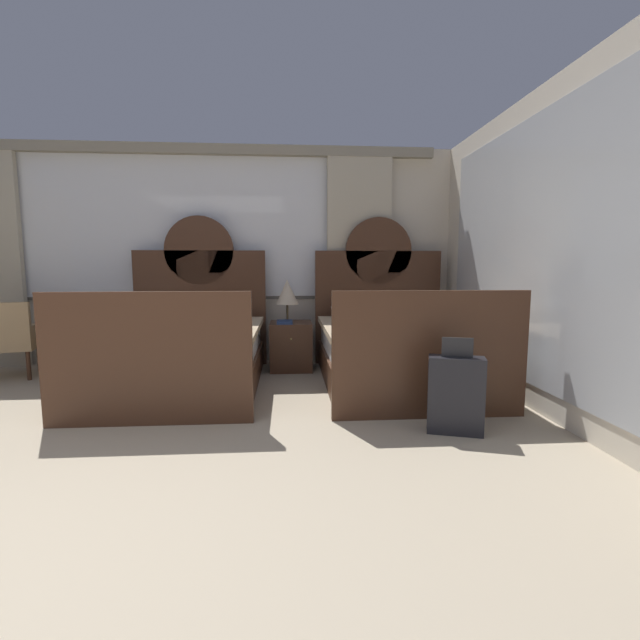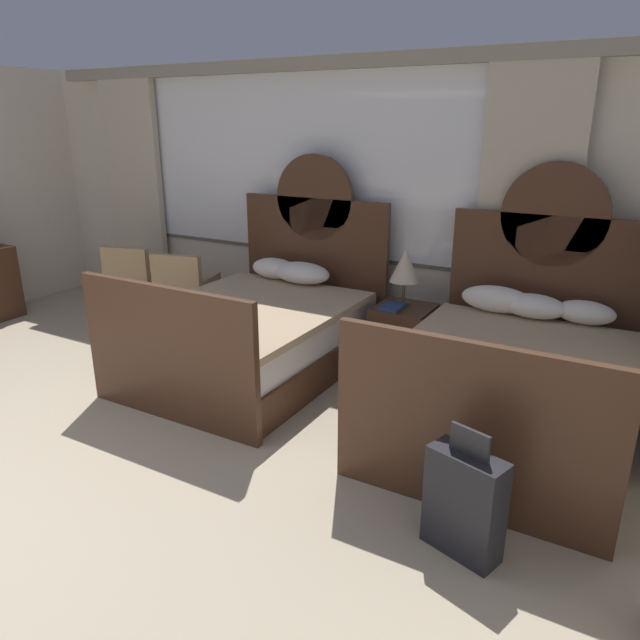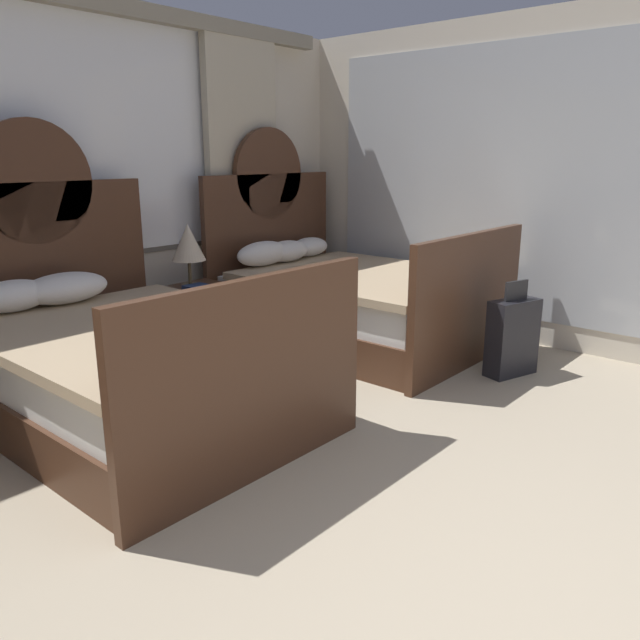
{
  "view_description": "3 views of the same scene",
  "coord_description": "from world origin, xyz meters",
  "px_view_note": "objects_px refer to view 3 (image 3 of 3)",
  "views": [
    {
      "loc": [
        1.35,
        -1.68,
        1.23
      ],
      "look_at": [
        1.61,
        2.02,
        0.77
      ],
      "focal_mm": 24.8,
      "sensor_mm": 36.0,
      "label": 1
    },
    {
      "loc": [
        3.18,
        -1.16,
        2.13
      ],
      "look_at": [
        1.1,
        2.48,
        0.7
      ],
      "focal_mm": 33.05,
      "sensor_mm": 36.0,
      "label": 2
    },
    {
      "loc": [
        -1.68,
        -0.4,
        1.6
      ],
      "look_at": [
        1.18,
        2.07,
        0.58
      ],
      "focal_mm": 34.88,
      "sensor_mm": 36.0,
      "label": 3
    }
  ],
  "objects_px": {
    "bed_near_mirror": "(351,299)",
    "suitcase_on_floor": "(512,337)",
    "book_on_nightstand": "(201,288)",
    "table_lamp_on_nightstand": "(188,243)",
    "bed_near_window": "(128,361)",
    "nightstand_between_beds": "(202,321)"
  },
  "relations": [
    {
      "from": "table_lamp_on_nightstand",
      "to": "suitcase_on_floor",
      "type": "xyz_separation_m",
      "value": [
        1.23,
        -2.19,
        -0.62
      ]
    },
    {
      "from": "bed_near_window",
      "to": "bed_near_mirror",
      "type": "xyz_separation_m",
      "value": [
        2.2,
        0.0,
        0.0
      ]
    },
    {
      "from": "bed_near_window",
      "to": "suitcase_on_floor",
      "type": "relative_size",
      "value": 3.05
    },
    {
      "from": "book_on_nightstand",
      "to": "bed_near_window",
      "type": "bearing_deg",
      "value": -150.68
    },
    {
      "from": "suitcase_on_floor",
      "to": "book_on_nightstand",
      "type": "bearing_deg",
      "value": 122.08
    },
    {
      "from": "table_lamp_on_nightstand",
      "to": "bed_near_mirror",
      "type": "bearing_deg",
      "value": -33.3
    },
    {
      "from": "suitcase_on_floor",
      "to": "bed_near_window",
      "type": "bearing_deg",
      "value": 148.01
    },
    {
      "from": "nightstand_between_beds",
      "to": "suitcase_on_floor",
      "type": "bearing_deg",
      "value": -60.57
    },
    {
      "from": "bed_near_window",
      "to": "nightstand_between_beds",
      "type": "relative_size",
      "value": 3.83
    },
    {
      "from": "bed_near_window",
      "to": "suitcase_on_floor",
      "type": "height_order",
      "value": "bed_near_window"
    },
    {
      "from": "bed_near_mirror",
      "to": "bed_near_window",
      "type": "bearing_deg",
      "value": -179.9
    },
    {
      "from": "nightstand_between_beds",
      "to": "suitcase_on_floor",
      "type": "relative_size",
      "value": 0.8
    },
    {
      "from": "nightstand_between_beds",
      "to": "suitcase_on_floor",
      "type": "xyz_separation_m",
      "value": [
        1.19,
        -2.11,
        0.01
      ]
    },
    {
      "from": "nightstand_between_beds",
      "to": "book_on_nightstand",
      "type": "bearing_deg",
      "value": -125.81
    },
    {
      "from": "table_lamp_on_nightstand",
      "to": "suitcase_on_floor",
      "type": "bearing_deg",
      "value": -60.6
    },
    {
      "from": "book_on_nightstand",
      "to": "suitcase_on_floor",
      "type": "bearing_deg",
      "value": -57.92
    },
    {
      "from": "bed_near_mirror",
      "to": "suitcase_on_floor",
      "type": "bearing_deg",
      "value": -86.28
    },
    {
      "from": "bed_near_mirror",
      "to": "book_on_nightstand",
      "type": "distance_m",
      "value": 1.32
    },
    {
      "from": "bed_near_mirror",
      "to": "table_lamp_on_nightstand",
      "type": "xyz_separation_m",
      "value": [
        -1.14,
        0.75,
        0.54
      ]
    },
    {
      "from": "book_on_nightstand",
      "to": "nightstand_between_beds",
      "type": "bearing_deg",
      "value": 54.19
    },
    {
      "from": "bed_near_window",
      "to": "suitcase_on_floor",
      "type": "bearing_deg",
      "value": -31.99
    },
    {
      "from": "bed_near_mirror",
      "to": "nightstand_between_beds",
      "type": "height_order",
      "value": "bed_near_mirror"
    }
  ]
}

